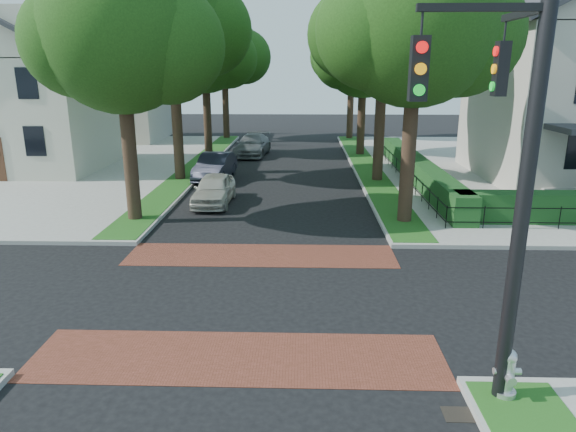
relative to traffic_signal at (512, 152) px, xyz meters
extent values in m
plane|color=black|center=(-4.89, 4.41, -4.71)|extent=(120.00, 120.00, 0.00)
cube|color=brown|center=(-4.89, 7.61, -4.70)|extent=(9.00, 2.20, 0.01)
cube|color=brown|center=(-4.89, 1.21, -4.70)|extent=(9.00, 2.20, 0.01)
cube|color=black|center=(-0.59, -0.59, -4.70)|extent=(0.65, 0.45, 0.01)
cube|color=#1D4C15|center=(0.51, 23.51, -4.55)|extent=(1.60, 29.80, 0.02)
cube|color=#1D4C15|center=(-10.29, 23.51, -4.55)|extent=(1.60, 29.80, 0.02)
cylinder|color=black|center=(0.61, 11.41, -0.88)|extent=(0.56, 0.56, 7.35)
sphere|color=#19390F|center=(0.61, 11.41, 3.00)|extent=(6.20, 6.20, 6.20)
sphere|color=#19390F|center=(2.32, 11.71, 2.60)|extent=(4.65, 4.65, 4.65)
sphere|color=#19390F|center=(-0.94, 11.21, 2.70)|extent=(4.34, 4.34, 4.34)
sphere|color=#19390F|center=(0.71, 12.96, 3.50)|extent=(4.03, 4.03, 4.03)
cylinder|color=black|center=(0.61, 19.41, -0.71)|extent=(0.56, 0.56, 7.70)
sphere|color=#19390F|center=(0.61, 19.41, 3.36)|extent=(6.60, 6.60, 6.60)
sphere|color=#19390F|center=(2.43, 19.71, 2.96)|extent=(4.95, 4.95, 4.95)
sphere|color=#19390F|center=(-1.04, 19.21, 3.06)|extent=(4.62, 4.62, 4.62)
sphere|color=#19390F|center=(0.71, 21.06, 3.86)|extent=(4.29, 4.29, 4.29)
cylinder|color=black|center=(0.61, 28.41, -1.23)|extent=(0.56, 0.56, 6.65)
sphere|color=#19390F|center=(0.61, 28.41, 2.28)|extent=(5.80, 5.80, 5.80)
sphere|color=#19390F|center=(2.21, 28.71, 1.88)|extent=(4.35, 4.35, 4.35)
sphere|color=#19390F|center=(-0.84, 28.21, 1.98)|extent=(4.06, 4.06, 4.06)
sphere|color=#19390F|center=(0.71, 29.86, 2.78)|extent=(3.77, 3.77, 3.77)
cylinder|color=black|center=(0.61, 37.41, -1.06)|extent=(0.56, 0.56, 7.00)
sphere|color=#19390F|center=(0.61, 37.41, 2.64)|extent=(6.00, 6.00, 6.00)
sphere|color=#19390F|center=(2.26, 37.71, 2.24)|extent=(4.50, 4.50, 4.50)
sphere|color=#19390F|center=(-0.89, 37.21, 2.34)|extent=(4.20, 4.20, 4.20)
sphere|color=#19390F|center=(0.71, 38.91, 3.14)|extent=(3.90, 3.90, 3.90)
cylinder|color=black|center=(-10.39, 11.41, -1.06)|extent=(0.56, 0.56, 7.00)
sphere|color=#19390F|center=(-10.39, 11.41, 2.64)|extent=(6.00, 6.00, 6.00)
sphere|color=#19390F|center=(-8.74, 11.71, 2.24)|extent=(4.50, 4.50, 4.50)
sphere|color=#19390F|center=(-11.89, 11.21, 2.34)|extent=(4.20, 4.20, 4.20)
sphere|color=#19390F|center=(-10.29, 12.91, 3.14)|extent=(3.90, 3.90, 3.90)
cylinder|color=black|center=(-10.39, 19.41, -0.53)|extent=(0.56, 0.56, 8.05)
sphere|color=#19390F|center=(-10.39, 19.41, 3.72)|extent=(6.40, 6.40, 6.40)
sphere|color=#19390F|center=(-8.63, 19.71, 3.32)|extent=(4.80, 4.80, 4.80)
sphere|color=#19390F|center=(-11.99, 19.21, 3.42)|extent=(4.48, 4.48, 4.48)
sphere|color=#19390F|center=(-10.29, 21.01, 4.22)|extent=(4.16, 4.16, 4.16)
cylinder|color=black|center=(-10.39, 28.41, -1.13)|extent=(0.56, 0.56, 6.86)
sphere|color=#19390F|center=(-10.39, 28.41, 2.50)|extent=(5.60, 5.60, 5.60)
sphere|color=#19390F|center=(-8.85, 28.71, 2.10)|extent=(4.20, 4.20, 4.20)
sphere|color=#19390F|center=(-11.79, 28.21, 2.20)|extent=(3.92, 3.92, 3.92)
sphere|color=#19390F|center=(-10.29, 29.81, 3.00)|extent=(3.64, 3.64, 3.64)
cylinder|color=black|center=(-10.39, 37.41, -0.99)|extent=(0.56, 0.56, 7.14)
sphere|color=#19390F|center=(-10.39, 37.41, 2.79)|extent=(6.20, 6.20, 6.20)
sphere|color=#19390F|center=(-8.68, 37.71, 2.39)|extent=(4.65, 4.65, 4.65)
sphere|color=#19390F|center=(-11.94, 37.21, 2.49)|extent=(4.34, 4.34, 4.34)
sphere|color=#19390F|center=(-10.29, 38.96, 3.29)|extent=(4.03, 4.03, 4.03)
cube|color=#18471D|center=(2.81, 19.41, -3.96)|extent=(1.00, 18.00, 1.20)
cube|color=beige|center=(-20.39, 22.41, -1.31)|extent=(9.00, 8.00, 6.50)
cube|color=brown|center=(-17.69, 20.81, 3.76)|extent=(0.80, 0.80, 3.64)
cube|color=#BAB4A7|center=(-20.39, 36.41, -1.31)|extent=(9.00, 8.00, 6.50)
cube|color=brown|center=(-17.69, 34.81, 3.76)|extent=(0.80, 0.80, 3.64)
cylinder|color=black|center=(0.21, -0.19, -0.56)|extent=(0.26, 0.26, 8.00)
cube|color=black|center=(-0.79, -0.19, 2.24)|extent=(2.00, 0.12, 0.12)
cube|color=black|center=(0.21, 0.71, 2.24)|extent=(0.12, 1.80, 0.12)
cube|color=black|center=(-1.69, -0.19, 1.34)|extent=(0.28, 0.22, 1.00)
cylinder|color=red|center=(-1.69, -0.32, 1.66)|extent=(0.18, 0.05, 0.18)
cylinder|color=orange|center=(-1.69, -0.32, 1.34)|extent=(0.18, 0.05, 0.18)
cylinder|color=#0CB226|center=(-1.69, -0.32, 1.02)|extent=(0.18, 0.05, 0.18)
cube|color=black|center=(0.21, 1.51, 1.34)|extent=(0.22, 0.28, 1.00)
cylinder|color=red|center=(0.08, 1.51, 1.66)|extent=(0.05, 0.18, 0.18)
cylinder|color=orange|center=(0.08, 1.51, 1.34)|extent=(0.05, 0.18, 0.18)
cylinder|color=#0CB226|center=(0.08, 1.51, 1.02)|extent=(0.05, 0.18, 0.18)
imported|color=#B7B3A4|center=(-7.62, 14.42, -4.01)|extent=(1.71, 4.13, 1.40)
imported|color=black|center=(-8.49, 19.92, -3.96)|extent=(1.98, 4.66, 1.50)
imported|color=slate|center=(-7.19, 28.50, -3.96)|extent=(2.60, 5.36, 1.50)
cylinder|color=silver|center=(0.31, -0.19, -4.50)|extent=(0.49, 0.49, 0.11)
cylinder|color=silver|center=(0.31, -0.19, -4.10)|extent=(0.32, 0.32, 0.68)
sphere|color=silver|center=(0.31, -0.19, -3.74)|extent=(0.30, 0.30, 0.30)
cylinder|color=silver|center=(0.31, -0.19, -3.60)|extent=(0.09, 0.09, 0.09)
cylinder|color=silver|center=(0.50, -0.19, -4.04)|extent=(0.16, 0.15, 0.13)
cylinder|color=silver|center=(0.13, -0.19, -4.04)|extent=(0.16, 0.15, 0.13)
cylinder|color=silver|center=(0.31, -0.38, -4.10)|extent=(0.20, 0.19, 0.17)
camera|label=1|loc=(-3.50, -8.64, 1.33)|focal=32.00mm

